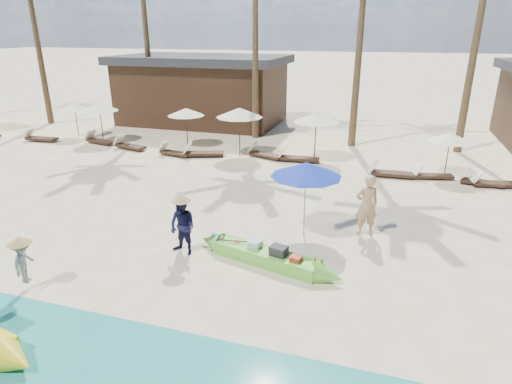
% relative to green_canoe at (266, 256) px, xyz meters
% --- Properties ---
extents(ground, '(240.00, 240.00, 0.00)m').
position_rel_green_canoe_xyz_m(ground, '(-1.15, -0.69, -0.20)').
color(ground, '#F6E6B6').
rests_on(ground, ground).
extents(green_canoe, '(4.70, 1.46, 0.61)m').
position_rel_green_canoe_xyz_m(green_canoe, '(0.00, 0.00, 0.00)').
color(green_canoe, '#65C63C').
rests_on(green_canoe, ground).
extents(tourist, '(0.83, 0.70, 1.92)m').
position_rel_green_canoe_xyz_m(tourist, '(2.39, 2.54, 0.76)').
color(tourist, tan).
rests_on(tourist, ground).
extents(vendor_green, '(0.93, 0.80, 1.63)m').
position_rel_green_canoe_xyz_m(vendor_green, '(-2.34, -0.13, 0.61)').
color(vendor_green, '#131436').
rests_on(vendor_green, ground).
extents(vendor_yellow, '(0.58, 0.78, 1.08)m').
position_rel_green_canoe_xyz_m(vendor_yellow, '(-5.16, -2.82, 0.52)').
color(vendor_yellow, gray).
rests_on(vendor_yellow, ground).
extents(blue_umbrella, '(2.11, 2.11, 2.27)m').
position_rel_green_canoe_xyz_m(blue_umbrella, '(0.60, 2.09, 1.85)').
color(blue_umbrella, '#99999E').
rests_on(blue_umbrella, ground).
extents(resort_parasol_2, '(1.83, 1.83, 1.89)m').
position_rel_green_canoe_xyz_m(resort_parasol_2, '(-14.55, 10.84, 1.50)').
color(resort_parasol_2, '#3D2419').
rests_on(resort_parasol_2, ground).
extents(lounger_2_left, '(1.89, 0.72, 0.63)m').
position_rel_green_canoe_xyz_m(lounger_2_left, '(-15.77, 9.13, 0.01)').
color(lounger_2_left, '#3D2419').
rests_on(lounger_2_left, ground).
extents(resort_parasol_3, '(2.04, 2.04, 2.10)m').
position_rel_green_canoe_xyz_m(resort_parasol_3, '(-12.37, 10.17, 1.69)').
color(resort_parasol_3, '#3D2419').
rests_on(resort_parasol_3, ground).
extents(lounger_3_left, '(1.90, 0.95, 0.62)m').
position_rel_green_canoe_xyz_m(lounger_3_left, '(-12.27, 9.66, 0.00)').
color(lounger_3_left, '#3D2419').
rests_on(lounger_3_left, ground).
extents(lounger_3_right, '(1.92, 0.97, 0.63)m').
position_rel_green_canoe_xyz_m(lounger_3_right, '(-10.08, 9.14, 0.00)').
color(lounger_3_right, '#3D2419').
rests_on(lounger_3_right, ground).
extents(resort_parasol_4, '(1.95, 1.95, 2.01)m').
position_rel_green_canoe_xyz_m(resort_parasol_4, '(-7.43, 10.67, 1.61)').
color(resort_parasol_4, '#3D2419').
rests_on(resort_parasol_4, ground).
extents(lounger_4_left, '(1.77, 0.80, 0.58)m').
position_rel_green_canoe_xyz_m(lounger_4_left, '(-7.25, 8.69, -0.01)').
color(lounger_4_left, '#3D2419').
rests_on(lounger_4_left, ground).
extents(lounger_4_right, '(2.04, 1.22, 0.66)m').
position_rel_green_canoe_xyz_m(lounger_4_right, '(-5.84, 8.93, 0.02)').
color(lounger_4_right, '#3D2419').
rests_on(lounger_4_right, ground).
extents(resort_parasol_5, '(2.28, 2.28, 2.34)m').
position_rel_green_canoe_xyz_m(resort_parasol_5, '(-4.14, 9.77, 1.91)').
color(resort_parasol_5, '#3D2419').
rests_on(resort_parasol_5, ground).
extents(lounger_5_left, '(1.88, 1.10, 0.61)m').
position_rel_green_canoe_xyz_m(lounger_5_left, '(-2.86, 9.69, -0.00)').
color(lounger_5_left, '#3D2419').
rests_on(lounger_5_left, ground).
extents(resort_parasol_6, '(2.19, 2.19, 2.26)m').
position_rel_green_canoe_xyz_m(resort_parasol_6, '(-0.45, 10.05, 1.83)').
color(resort_parasol_6, '#3D2419').
rests_on(resort_parasol_6, ground).
extents(lounger_6_left, '(1.94, 0.73, 0.65)m').
position_rel_green_canoe_xyz_m(lounger_6_left, '(-1.19, 9.50, 0.01)').
color(lounger_6_left, '#3D2419').
rests_on(lounger_6_left, ground).
extents(lounger_6_right, '(1.86, 0.65, 0.62)m').
position_rel_green_canoe_xyz_m(lounger_6_right, '(3.00, 8.45, 0.00)').
color(lounger_6_right, '#3D2419').
rests_on(lounger_6_right, ground).
extents(resort_parasol_7, '(1.79, 1.79, 1.84)m').
position_rel_green_canoe_xyz_m(resort_parasol_7, '(5.29, 9.35, 1.46)').
color(resort_parasol_7, '#3D2419').
rests_on(resort_parasol_7, ground).
extents(lounger_7_left, '(1.68, 0.82, 0.55)m').
position_rel_green_canoe_xyz_m(lounger_7_left, '(4.69, 8.70, -0.02)').
color(lounger_7_left, '#3D2419').
rests_on(lounger_7_left, ground).
extents(lounger_7_right, '(1.74, 0.81, 0.57)m').
position_rel_green_canoe_xyz_m(lounger_7_right, '(6.88, 8.36, -0.01)').
color(lounger_7_right, '#3D2419').
rests_on(lounger_7_right, ground).
extents(lounger_8_left, '(1.71, 0.72, 0.56)m').
position_rel_green_canoe_xyz_m(lounger_8_left, '(6.48, 8.44, -0.02)').
color(lounger_8_left, '#3D2419').
rests_on(lounger_8_left, ground).
extents(pavilion_west, '(10.80, 6.60, 4.30)m').
position_rel_green_canoe_xyz_m(pavilion_west, '(-9.15, 16.81, 1.99)').
color(pavilion_west, '#3D2419').
rests_on(pavilion_west, ground).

